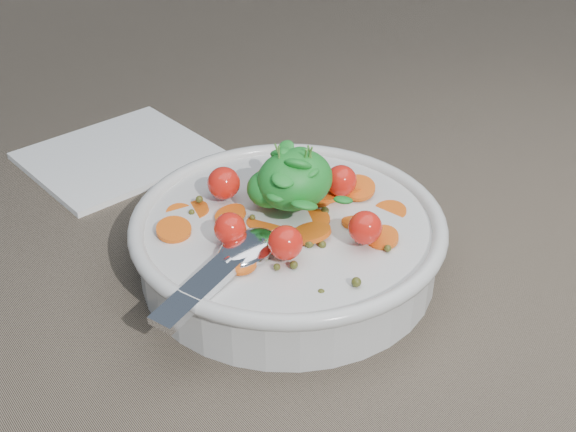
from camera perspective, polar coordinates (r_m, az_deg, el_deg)
ground at (r=0.60m, az=-1.00°, el=-4.80°), size 6.00×6.00×0.00m
bowl at (r=0.59m, az=-0.02°, el=-1.73°), size 0.28×0.26×0.11m
napkin at (r=0.79m, az=-13.27°, el=4.68°), size 0.19×0.17×0.01m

